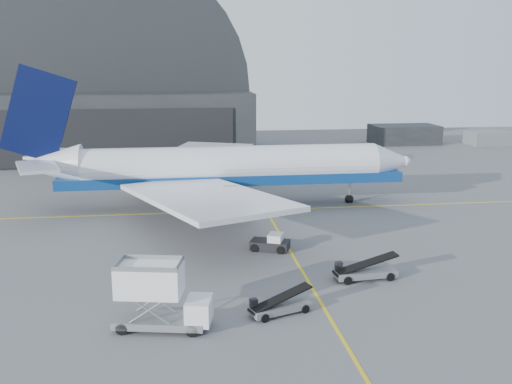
{
  "coord_description": "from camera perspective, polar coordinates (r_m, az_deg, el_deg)",
  "views": [
    {
      "loc": [
        -9.91,
        -45.26,
        17.32
      ],
      "look_at": [
        -2.51,
        10.2,
        4.5
      ],
      "focal_mm": 40.0,
      "sensor_mm": 36.0,
      "label": 1
    }
  ],
  "objects": [
    {
      "name": "traffic_cone",
      "position": [
        48.31,
        8.06,
        -7.88
      ],
      "size": [
        0.41,
        0.41,
        0.59
      ],
      "color": "#FF5A08",
      "rests_on": "ground"
    },
    {
      "name": "belt_loader_b",
      "position": [
        47.66,
        10.79,
        -7.83
      ],
      "size": [
        5.44,
        2.27,
        2.05
      ],
      "rotation": [
        0.0,
        0.0,
        0.09
      ],
      "color": "slate",
      "rests_on": "ground"
    },
    {
      "name": "hangar",
      "position": [
        111.14,
        -13.99,
        8.52
      ],
      "size": [
        50.0,
        28.3,
        28.0
      ],
      "color": "black",
      "rests_on": "ground"
    },
    {
      "name": "distant_bldg_b",
      "position": [
        131.68,
        22.08,
        4.4
      ],
      "size": [
        8.0,
        6.0,
        2.8
      ],
      "primitive_type": "cube",
      "color": "slate",
      "rests_on": "ground"
    },
    {
      "name": "pushback_tug",
      "position": [
        53.84,
        1.51,
        -5.17
      ],
      "size": [
        4.05,
        3.17,
        1.65
      ],
      "rotation": [
        0.0,
        0.0,
        -0.38
      ],
      "color": "black",
      "rests_on": "ground"
    },
    {
      "name": "airliner",
      "position": [
        68.78,
        -4.03,
        2.4
      ],
      "size": [
        49.04,
        47.56,
        17.21
      ],
      "color": "white",
      "rests_on": "ground"
    },
    {
      "name": "distant_bldg_a",
      "position": [
        127.85,
        14.53,
        4.71
      ],
      "size": [
        14.0,
        8.0,
        4.0
      ],
      "primitive_type": "cube",
      "color": "black",
      "rests_on": "ground"
    },
    {
      "name": "ground",
      "position": [
        49.46,
        4.48,
        -7.63
      ],
      "size": [
        200.0,
        200.0,
        0.0
      ],
      "primitive_type": "plane",
      "color": "#565659",
      "rests_on": "ground"
    },
    {
      "name": "taxi_lines",
      "position": [
        61.26,
        2.02,
        -3.51
      ],
      "size": [
        80.0,
        42.12,
        0.02
      ],
      "color": "gold",
      "rests_on": "ground"
    },
    {
      "name": "catering_truck",
      "position": [
        38.61,
        -9.71,
        -10.29
      ],
      "size": [
        6.75,
        3.55,
        4.41
      ],
      "rotation": [
        0.0,
        0.0,
        -0.2
      ],
      "color": "slate",
      "rests_on": "ground"
    },
    {
      "name": "belt_loader_a",
      "position": [
        40.83,
        2.36,
        -11.35
      ],
      "size": [
        4.79,
        2.91,
        1.8
      ],
      "rotation": [
        0.0,
        0.0,
        0.34
      ],
      "color": "slate",
      "rests_on": "ground"
    }
  ]
}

